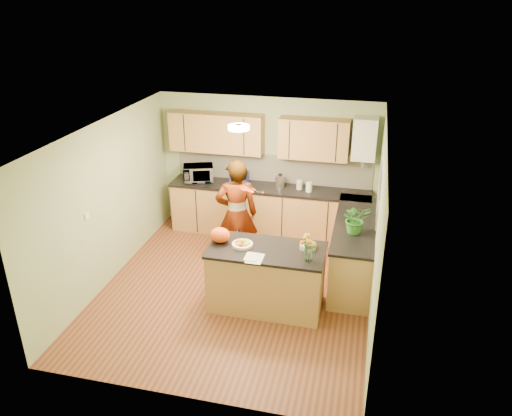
# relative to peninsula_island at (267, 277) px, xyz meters

# --- Properties ---
(floor) EXTENTS (4.50, 4.50, 0.00)m
(floor) POSITION_rel_peninsula_island_xyz_m (-0.54, 0.29, -0.47)
(floor) COLOR brown
(floor) RESTS_ON ground
(ceiling) EXTENTS (4.00, 4.50, 0.02)m
(ceiling) POSITION_rel_peninsula_island_xyz_m (-0.54, 0.29, 2.03)
(ceiling) COLOR white
(ceiling) RESTS_ON wall_back
(wall_back) EXTENTS (4.00, 0.02, 2.50)m
(wall_back) POSITION_rel_peninsula_island_xyz_m (-0.54, 2.54, 0.78)
(wall_back) COLOR #97B07D
(wall_back) RESTS_ON floor
(wall_front) EXTENTS (4.00, 0.02, 2.50)m
(wall_front) POSITION_rel_peninsula_island_xyz_m (-0.54, -1.96, 0.78)
(wall_front) COLOR #97B07D
(wall_front) RESTS_ON floor
(wall_left) EXTENTS (0.02, 4.50, 2.50)m
(wall_left) POSITION_rel_peninsula_island_xyz_m (-2.54, 0.29, 0.78)
(wall_left) COLOR #97B07D
(wall_left) RESTS_ON floor
(wall_right) EXTENTS (0.02, 4.50, 2.50)m
(wall_right) POSITION_rel_peninsula_island_xyz_m (1.46, 0.29, 0.78)
(wall_right) COLOR #97B07D
(wall_right) RESTS_ON floor
(back_counter) EXTENTS (3.64, 0.62, 0.94)m
(back_counter) POSITION_rel_peninsula_island_xyz_m (-0.44, 2.24, 0.01)
(back_counter) COLOR #A17840
(back_counter) RESTS_ON floor
(right_counter) EXTENTS (0.62, 2.24, 0.94)m
(right_counter) POSITION_rel_peninsula_island_xyz_m (1.16, 1.14, 0.01)
(right_counter) COLOR #A17840
(right_counter) RESTS_ON floor
(splashback) EXTENTS (3.60, 0.02, 0.52)m
(splashback) POSITION_rel_peninsula_island_xyz_m (-0.44, 2.53, 0.73)
(splashback) COLOR white
(splashback) RESTS_ON back_counter
(upper_cabinets) EXTENTS (3.20, 0.34, 0.70)m
(upper_cabinets) POSITION_rel_peninsula_island_xyz_m (-0.72, 2.37, 1.38)
(upper_cabinets) COLOR #A17840
(upper_cabinets) RESTS_ON wall_back
(boiler) EXTENTS (0.40, 0.30, 0.86)m
(boiler) POSITION_rel_peninsula_island_xyz_m (1.16, 2.38, 1.43)
(boiler) COLOR white
(boiler) RESTS_ON wall_back
(window_right) EXTENTS (0.01, 1.30, 1.05)m
(window_right) POSITION_rel_peninsula_island_xyz_m (1.45, 0.89, 1.08)
(window_right) COLOR white
(window_right) RESTS_ON wall_right
(light_switch) EXTENTS (0.02, 0.09, 0.09)m
(light_switch) POSITION_rel_peninsula_island_xyz_m (-2.53, -0.31, 0.83)
(light_switch) COLOR white
(light_switch) RESTS_ON wall_left
(ceiling_lamp) EXTENTS (0.30, 0.30, 0.07)m
(ceiling_lamp) POSITION_rel_peninsula_island_xyz_m (-0.54, 0.59, 2.00)
(ceiling_lamp) COLOR #FFEABF
(ceiling_lamp) RESTS_ON ceiling
(peninsula_island) EXTENTS (1.62, 0.83, 0.93)m
(peninsula_island) POSITION_rel_peninsula_island_xyz_m (0.00, 0.00, 0.00)
(peninsula_island) COLOR #A17840
(peninsula_island) RESTS_ON floor
(fruit_dish) EXTENTS (0.29, 0.29, 0.10)m
(fruit_dish) POSITION_rel_peninsula_island_xyz_m (-0.35, 0.00, 0.51)
(fruit_dish) COLOR beige
(fruit_dish) RESTS_ON peninsula_island
(orange_bowl) EXTENTS (0.23, 0.23, 0.13)m
(orange_bowl) POSITION_rel_peninsula_island_xyz_m (0.55, 0.15, 0.52)
(orange_bowl) COLOR beige
(orange_bowl) RESTS_ON peninsula_island
(flower_vase) EXTENTS (0.23, 0.23, 0.43)m
(flower_vase) POSITION_rel_peninsula_island_xyz_m (0.60, -0.18, 0.75)
(flower_vase) COLOR silver
(flower_vase) RESTS_ON peninsula_island
(orange_bag) EXTENTS (0.35, 0.32, 0.22)m
(orange_bag) POSITION_rel_peninsula_island_xyz_m (-0.69, 0.05, 0.57)
(orange_bag) COLOR #EC4F13
(orange_bag) RESTS_ON peninsula_island
(papers) EXTENTS (0.21, 0.29, 0.01)m
(papers) POSITION_rel_peninsula_island_xyz_m (-0.10, -0.30, 0.47)
(papers) COLOR silver
(papers) RESTS_ON peninsula_island
(violinist) EXTENTS (0.78, 0.64, 1.84)m
(violinist) POSITION_rel_peninsula_island_xyz_m (-0.71, 1.01, 0.46)
(violinist) COLOR #EBBA8F
(violinist) RESTS_ON floor
(violin) EXTENTS (0.57, 0.50, 0.14)m
(violin) POSITION_rel_peninsula_island_xyz_m (-0.51, 0.79, 1.01)
(violin) COLOR #561A05
(violin) RESTS_ON violinist
(microwave) EXTENTS (0.63, 0.53, 0.30)m
(microwave) POSITION_rel_peninsula_island_xyz_m (-1.78, 2.25, 0.62)
(microwave) COLOR white
(microwave) RESTS_ON back_counter
(blue_box) EXTENTS (0.31, 0.23, 0.24)m
(blue_box) POSITION_rel_peninsula_island_xyz_m (-1.01, 2.27, 0.59)
(blue_box) COLOR navy
(blue_box) RESTS_ON back_counter
(kettle) EXTENTS (0.17, 0.17, 0.31)m
(kettle) POSITION_rel_peninsula_island_xyz_m (-0.25, 2.27, 0.60)
(kettle) COLOR #B9B9BE
(kettle) RESTS_ON back_counter
(jar_cream) EXTENTS (0.14, 0.14, 0.17)m
(jar_cream) POSITION_rel_peninsula_island_xyz_m (0.10, 2.27, 0.56)
(jar_cream) COLOR beige
(jar_cream) RESTS_ON back_counter
(jar_white) EXTENTS (0.15, 0.15, 0.17)m
(jar_white) POSITION_rel_peninsula_island_xyz_m (0.28, 2.20, 0.56)
(jar_white) COLOR white
(jar_white) RESTS_ON back_counter
(potted_plant) EXTENTS (0.49, 0.46, 0.45)m
(potted_plant) POSITION_rel_peninsula_island_xyz_m (1.16, 0.76, 0.70)
(potted_plant) COLOR #317B29
(potted_plant) RESTS_ON right_counter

